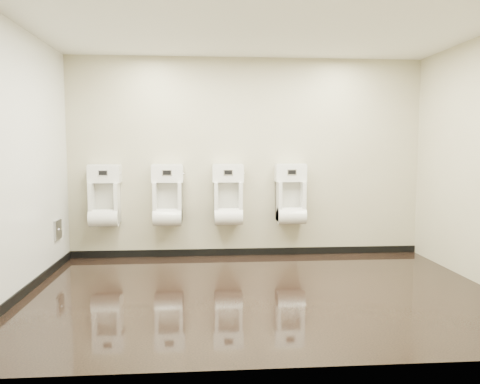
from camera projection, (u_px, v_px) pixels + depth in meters
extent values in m
cube|color=black|center=(262.00, 292.00, 5.02)|extent=(5.00, 3.50, 0.00)
cube|color=white|center=(263.00, 24.00, 4.76)|extent=(5.00, 3.50, 0.00)
cube|color=#B8B293|center=(247.00, 158.00, 6.63)|extent=(5.00, 0.02, 2.80)
cube|color=#B8B293|center=(295.00, 169.00, 3.15)|extent=(5.00, 0.02, 2.80)
cube|color=#B8B293|center=(16.00, 162.00, 4.70)|extent=(0.02, 3.50, 2.80)
cube|color=white|center=(16.00, 162.00, 4.70)|extent=(0.01, 3.50, 2.80)
cube|color=black|center=(247.00, 252.00, 6.74)|extent=(5.00, 0.02, 0.10)
cube|color=black|center=(23.00, 293.00, 4.82)|extent=(0.02, 3.50, 0.10)
cube|color=#9E9EA3|center=(58.00, 230.00, 5.97)|extent=(0.03, 0.25, 0.25)
cylinder|color=silver|center=(59.00, 230.00, 5.97)|extent=(0.02, 0.04, 0.04)
cube|color=white|center=(105.00, 203.00, 6.39)|extent=(0.39, 0.28, 0.55)
cube|color=silver|center=(106.00, 199.00, 6.48)|extent=(0.29, 0.01, 0.43)
cylinder|color=white|center=(104.00, 218.00, 6.34)|extent=(0.39, 0.24, 0.24)
cube|color=white|center=(105.00, 174.00, 6.39)|extent=(0.43, 0.20, 0.24)
cube|color=black|center=(103.00, 173.00, 6.28)|extent=(0.11, 0.01, 0.06)
cube|color=silver|center=(103.00, 173.00, 6.29)|extent=(0.13, 0.01, 0.08)
cylinder|color=silver|center=(121.00, 174.00, 6.41)|extent=(0.01, 0.03, 0.03)
cube|color=white|center=(168.00, 202.00, 6.46)|extent=(0.39, 0.28, 0.55)
cube|color=silver|center=(168.00, 199.00, 6.55)|extent=(0.29, 0.01, 0.43)
cylinder|color=white|center=(168.00, 217.00, 6.40)|extent=(0.39, 0.24, 0.24)
cube|color=white|center=(168.00, 174.00, 6.46)|extent=(0.43, 0.20, 0.24)
cube|color=black|center=(167.00, 173.00, 6.35)|extent=(0.11, 0.01, 0.06)
cube|color=silver|center=(167.00, 173.00, 6.35)|extent=(0.13, 0.01, 0.08)
cylinder|color=silver|center=(184.00, 174.00, 6.48)|extent=(0.01, 0.03, 0.03)
cube|color=white|center=(228.00, 202.00, 6.52)|extent=(0.39, 0.28, 0.55)
cube|color=silver|center=(228.00, 198.00, 6.61)|extent=(0.29, 0.01, 0.43)
cylinder|color=white|center=(228.00, 217.00, 6.47)|extent=(0.39, 0.24, 0.24)
cube|color=white|center=(228.00, 174.00, 6.52)|extent=(0.43, 0.20, 0.24)
cube|color=black|center=(228.00, 172.00, 6.41)|extent=(0.11, 0.01, 0.06)
cube|color=silver|center=(228.00, 172.00, 6.42)|extent=(0.13, 0.01, 0.08)
cylinder|color=silver|center=(244.00, 173.00, 6.54)|extent=(0.01, 0.03, 0.03)
cube|color=white|center=(291.00, 201.00, 6.59)|extent=(0.39, 0.28, 0.55)
cube|color=silver|center=(290.00, 198.00, 6.68)|extent=(0.29, 0.01, 0.43)
cylinder|color=white|center=(292.00, 216.00, 6.53)|extent=(0.39, 0.24, 0.24)
cube|color=white|center=(291.00, 173.00, 6.59)|extent=(0.43, 0.20, 0.24)
cube|color=black|center=(292.00, 172.00, 6.48)|extent=(0.11, 0.01, 0.06)
cube|color=silver|center=(292.00, 172.00, 6.48)|extent=(0.13, 0.01, 0.08)
cylinder|color=silver|center=(306.00, 173.00, 6.61)|extent=(0.01, 0.03, 0.03)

